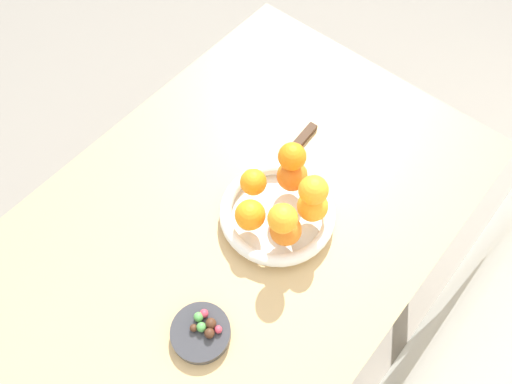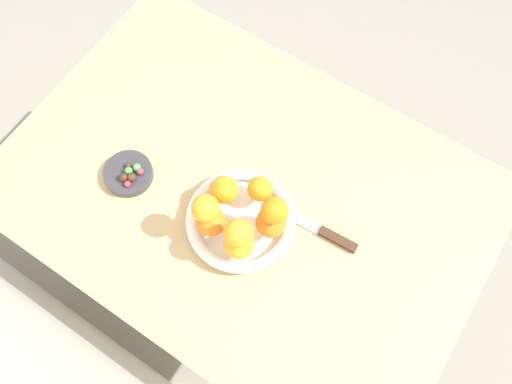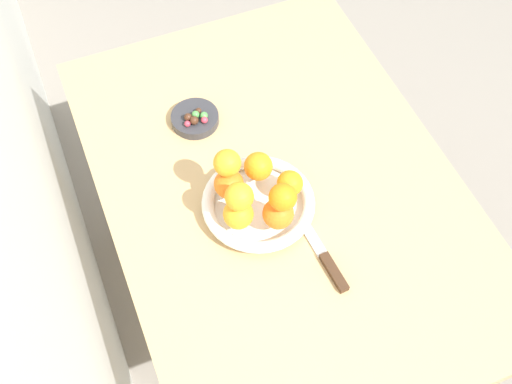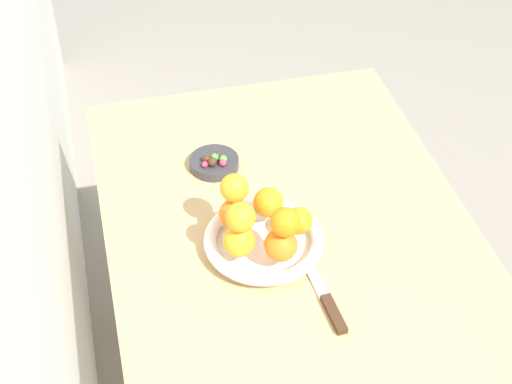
{
  "view_description": "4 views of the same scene",
  "coord_description": "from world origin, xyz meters",
  "px_view_note": "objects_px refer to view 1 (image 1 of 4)",
  "views": [
    {
      "loc": [
        0.36,
        0.35,
        1.68
      ],
      "look_at": [
        -0.01,
        0.04,
        0.86
      ],
      "focal_mm": 35.0,
      "sensor_mm": 36.0,
      "label": 1
    },
    {
      "loc": [
        -0.26,
        0.35,
        1.8
      ],
      "look_at": [
        -0.06,
        0.03,
        0.87
      ],
      "focal_mm": 35.0,
      "sensor_mm": 36.0,
      "label": 2
    },
    {
      "loc": [
        -0.71,
        0.35,
        1.92
      ],
      "look_at": [
        -0.05,
        0.08,
        0.83
      ],
      "focal_mm": 45.0,
      "sensor_mm": 36.0,
      "label": 3
    },
    {
      "loc": [
        -1.12,
        0.35,
        1.87
      ],
      "look_at": [
        -0.02,
        0.08,
        0.88
      ],
      "focal_mm": 55.0,
      "sensor_mm": 36.0,
      "label": 4
    }
  ],
  "objects_px": {
    "candy_ball_5": "(194,328)",
    "candy_ball_6": "(211,323)",
    "orange_1": "(250,215)",
    "candy_dish": "(201,333)",
    "orange_4": "(292,176)",
    "orange_0": "(254,182)",
    "candy_ball_1": "(198,317)",
    "knife": "(288,156)",
    "orange_3": "(312,206)",
    "candy_ball_2": "(218,329)",
    "orange_7": "(283,218)",
    "orange_5": "(313,190)",
    "orange_6": "(292,157)",
    "dining_table": "(241,230)",
    "candy_ball_4": "(209,333)",
    "fruit_bowl": "(277,213)",
    "candy_ball_0": "(201,327)",
    "candy_ball_3": "(204,313)",
    "orange_2": "(285,231)"
  },
  "relations": [
    {
      "from": "orange_7",
      "to": "candy_ball_5",
      "type": "distance_m",
      "value": 0.26
    },
    {
      "from": "candy_ball_4",
      "to": "knife",
      "type": "xyz_separation_m",
      "value": [
        -0.41,
        -0.14,
        -0.03
      ]
    },
    {
      "from": "orange_1",
      "to": "knife",
      "type": "xyz_separation_m",
      "value": [
        -0.2,
        -0.06,
        -0.07
      ]
    },
    {
      "from": "candy_ball_5",
      "to": "orange_5",
      "type": "bearing_deg",
      "value": 176.29
    },
    {
      "from": "candy_dish",
      "to": "candy_ball_0",
      "type": "relative_size",
      "value": 6.07
    },
    {
      "from": "candy_dish",
      "to": "orange_7",
      "type": "xyz_separation_m",
      "value": [
        -0.23,
        0.0,
        0.12
      ]
    },
    {
      "from": "candy_ball_3",
      "to": "candy_dish",
      "type": "bearing_deg",
      "value": 28.64
    },
    {
      "from": "candy_dish",
      "to": "orange_0",
      "type": "xyz_separation_m",
      "value": [
        -0.29,
        -0.11,
        0.06
      ]
    },
    {
      "from": "candy_ball_5",
      "to": "candy_ball_6",
      "type": "height_order",
      "value": "candy_ball_6"
    },
    {
      "from": "orange_0",
      "to": "orange_7",
      "type": "xyz_separation_m",
      "value": [
        0.05,
        0.12,
        0.06
      ]
    },
    {
      "from": "dining_table",
      "to": "orange_1",
      "type": "bearing_deg",
      "value": 67.36
    },
    {
      "from": "dining_table",
      "to": "orange_0",
      "type": "relative_size",
      "value": 19.63
    },
    {
      "from": "candy_ball_2",
      "to": "knife",
      "type": "height_order",
      "value": "candy_ball_2"
    },
    {
      "from": "fruit_bowl",
      "to": "candy_ball_0",
      "type": "height_order",
      "value": "same"
    },
    {
      "from": "orange_3",
      "to": "candy_ball_1",
      "type": "bearing_deg",
      "value": -5.92
    },
    {
      "from": "orange_2",
      "to": "candy_dish",
      "type": "bearing_deg",
      "value": -1.18
    },
    {
      "from": "candy_ball_1",
      "to": "knife",
      "type": "xyz_separation_m",
      "value": [
        -0.4,
        -0.11,
        -0.03
      ]
    },
    {
      "from": "candy_ball_5",
      "to": "knife",
      "type": "xyz_separation_m",
      "value": [
        -0.43,
        -0.11,
        -0.02
      ]
    },
    {
      "from": "dining_table",
      "to": "candy_ball_1",
      "type": "bearing_deg",
      "value": 23.06
    },
    {
      "from": "orange_5",
      "to": "candy_ball_1",
      "type": "relative_size",
      "value": 3.18
    },
    {
      "from": "orange_5",
      "to": "orange_6",
      "type": "height_order",
      "value": "same"
    },
    {
      "from": "candy_ball_4",
      "to": "candy_ball_6",
      "type": "distance_m",
      "value": 0.02
    },
    {
      "from": "orange_3",
      "to": "orange_0",
      "type": "bearing_deg",
      "value": -76.12
    },
    {
      "from": "knife",
      "to": "orange_1",
      "type": "bearing_deg",
      "value": 15.73
    },
    {
      "from": "fruit_bowl",
      "to": "candy_ball_6",
      "type": "xyz_separation_m",
      "value": [
        0.26,
        0.05,
        0.01
      ]
    },
    {
      "from": "candy_ball_1",
      "to": "orange_3",
      "type": "bearing_deg",
      "value": 174.08
    },
    {
      "from": "dining_table",
      "to": "orange_4",
      "type": "height_order",
      "value": "orange_4"
    },
    {
      "from": "orange_4",
      "to": "candy_ball_1",
      "type": "bearing_deg",
      "value": 7.44
    },
    {
      "from": "candy_ball_0",
      "to": "knife",
      "type": "relative_size",
      "value": 0.07
    },
    {
      "from": "candy_dish",
      "to": "knife",
      "type": "relative_size",
      "value": 0.43
    },
    {
      "from": "orange_4",
      "to": "orange_7",
      "type": "distance_m",
      "value": 0.14
    },
    {
      "from": "orange_7",
      "to": "candy_ball_2",
      "type": "height_order",
      "value": "orange_7"
    },
    {
      "from": "orange_1",
      "to": "candy_ball_5",
      "type": "bearing_deg",
      "value": 14.2
    },
    {
      "from": "orange_3",
      "to": "orange_5",
      "type": "distance_m",
      "value": 0.06
    },
    {
      "from": "orange_1",
      "to": "orange_6",
      "type": "height_order",
      "value": "orange_6"
    },
    {
      "from": "orange_4",
      "to": "candy_ball_2",
      "type": "height_order",
      "value": "orange_4"
    },
    {
      "from": "orange_4",
      "to": "candy_ball_5",
      "type": "height_order",
      "value": "orange_4"
    },
    {
      "from": "candy_dish",
      "to": "orange_3",
      "type": "bearing_deg",
      "value": 177.62
    },
    {
      "from": "candy_dish",
      "to": "knife",
      "type": "bearing_deg",
      "value": -163.48
    },
    {
      "from": "candy_ball_4",
      "to": "candy_ball_1",
      "type": "bearing_deg",
      "value": -104.1
    },
    {
      "from": "candy_ball_6",
      "to": "orange_7",
      "type": "bearing_deg",
      "value": -178.52
    },
    {
      "from": "orange_5",
      "to": "candy_ball_2",
      "type": "height_order",
      "value": "orange_5"
    },
    {
      "from": "candy_dish",
      "to": "candy_ball_1",
      "type": "bearing_deg",
      "value": -131.17
    },
    {
      "from": "knife",
      "to": "candy_ball_2",
      "type": "bearing_deg",
      "value": 20.63
    },
    {
      "from": "orange_0",
      "to": "orange_1",
      "type": "relative_size",
      "value": 0.9
    },
    {
      "from": "orange_5",
      "to": "candy_ball_2",
      "type": "distance_m",
      "value": 0.31
    },
    {
      "from": "orange_0",
      "to": "candy_ball_6",
      "type": "distance_m",
      "value": 0.29
    },
    {
      "from": "dining_table",
      "to": "candy_ball_5",
      "type": "distance_m",
      "value": 0.29
    },
    {
      "from": "candy_dish",
      "to": "orange_4",
      "type": "bearing_deg",
      "value": -169.98
    },
    {
      "from": "candy_dish",
      "to": "orange_5",
      "type": "distance_m",
      "value": 0.34
    }
  ]
}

